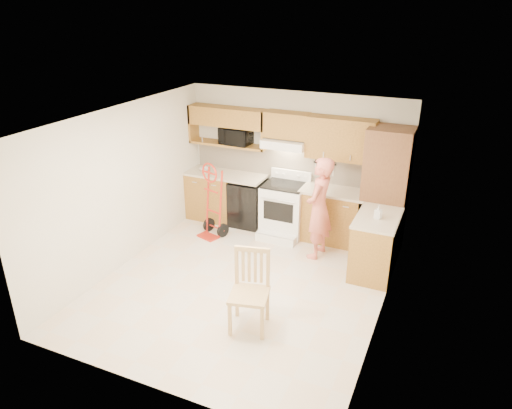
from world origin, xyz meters
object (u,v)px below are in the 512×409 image
Objects in this scene: dining_chair at (249,292)px; microwave at (236,136)px; range at (284,206)px; hand_truck at (211,204)px; person at (319,208)px.

microwave is at bearing 105.31° from dining_chair.
range is 1.29m from hand_truck.
dining_chair is (1.61, -2.96, -1.12)m from microwave.
hand_truck is (-1.15, -0.57, 0.06)m from range.
microwave is at bearing -108.85° from person.
person is at bearing 19.85° from hand_truck.
hand_truck is at bearing 115.71° from dining_chair.
hand_truck is 1.17× the size of dining_chair.
microwave reaches higher than dining_chair.
person reaches higher than range.
dining_chair is (1.70, -2.11, -0.09)m from hand_truck.
person is 1.95m from hand_truck.
hand_truck is (-0.10, -0.85, -1.03)m from microwave.
microwave is 1.54m from range.
range is 0.98m from person.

